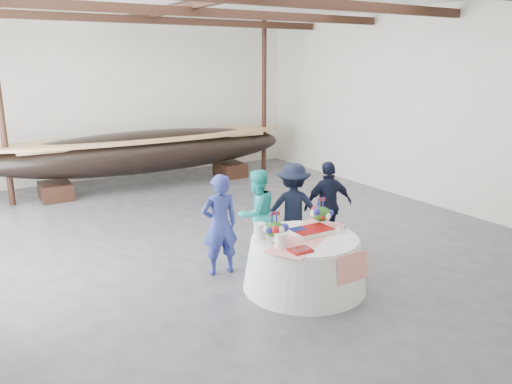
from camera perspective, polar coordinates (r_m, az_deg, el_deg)
floor at (r=9.94m, az=-2.77°, el=-4.62°), size 10.00×12.00×0.01m
wall_back at (r=14.97m, az=-14.10°, el=10.35°), size 10.00×0.02×4.50m
wall_right at (r=12.58m, az=17.81°, el=9.32°), size 0.02×12.00×4.50m
pavilion_structure at (r=10.08m, az=-5.27°, el=18.74°), size 9.80×11.76×4.50m
longboat_display at (r=13.58m, az=-12.10°, el=4.59°), size 8.10×1.62×1.52m
banquet_table at (r=7.53m, az=5.58°, el=-7.99°), size 1.84×1.84×0.79m
tabletop_items at (r=7.40m, az=4.85°, el=-3.88°), size 1.73×1.36×0.40m
guest_woman_blue at (r=7.85m, az=-4.17°, el=-3.73°), size 0.63×0.45×1.62m
guest_woman_teal at (r=8.51m, az=0.07°, el=-2.51°), size 0.83×0.70×1.54m
guest_man_left at (r=8.75m, az=4.26°, el=-1.85°), size 1.19×1.04×1.60m
guest_man_right at (r=9.00m, az=8.25°, el=-1.50°), size 0.99×0.56×1.60m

